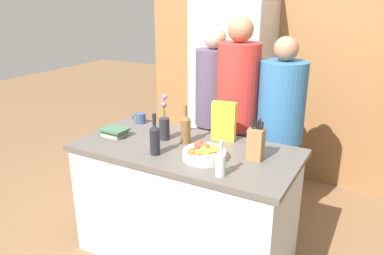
% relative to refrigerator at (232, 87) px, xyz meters
% --- Properties ---
extents(ground_plane, '(14.00, 14.00, 0.00)m').
position_rel_refrigerator_xyz_m(ground_plane, '(0.24, -1.41, -1.01)').
color(ground_plane, brown).
extents(kitchen_island, '(1.60, 0.78, 0.89)m').
position_rel_refrigerator_xyz_m(kitchen_island, '(0.24, -1.41, -0.57)').
color(kitchen_island, silver).
rests_on(kitchen_island, ground_plane).
extents(back_wall_wood, '(2.80, 0.12, 2.60)m').
position_rel_refrigerator_xyz_m(back_wall_wood, '(0.24, 0.36, 0.29)').
color(back_wall_wood, olive).
rests_on(back_wall_wood, ground_plane).
extents(refrigerator, '(0.73, 0.62, 2.03)m').
position_rel_refrigerator_xyz_m(refrigerator, '(0.00, 0.00, 0.00)').
color(refrigerator, '#B7B7BC').
rests_on(refrigerator, ground_plane).
extents(fruit_bowl, '(0.29, 0.29, 0.10)m').
position_rel_refrigerator_xyz_m(fruit_bowl, '(0.45, -1.52, -0.09)').
color(fruit_bowl, silver).
rests_on(fruit_bowl, kitchen_island).
extents(knife_block, '(0.10, 0.09, 0.28)m').
position_rel_refrigerator_xyz_m(knife_block, '(0.75, -1.36, -0.02)').
color(knife_block, olive).
rests_on(knife_block, kitchen_island).
extents(flower_vase, '(0.08, 0.08, 0.35)m').
position_rel_refrigerator_xyz_m(flower_vase, '(0.03, -1.35, -0.01)').
color(flower_vase, '#232328').
rests_on(flower_vase, kitchen_island).
extents(cereal_box, '(0.18, 0.08, 0.29)m').
position_rel_refrigerator_xyz_m(cereal_box, '(0.41, -1.14, 0.02)').
color(cereal_box, yellow).
rests_on(cereal_box, kitchen_island).
extents(coffee_mug, '(0.12, 0.09, 0.09)m').
position_rel_refrigerator_xyz_m(coffee_mug, '(-0.36, -1.12, -0.08)').
color(coffee_mug, '#334770').
rests_on(coffee_mug, kitchen_island).
extents(book_stack, '(0.20, 0.15, 0.06)m').
position_rel_refrigerator_xyz_m(book_stack, '(-0.35, -1.47, -0.09)').
color(book_stack, '#B7A88E').
rests_on(book_stack, kitchen_island).
extents(bottle_oil, '(0.06, 0.06, 0.22)m').
position_rel_refrigerator_xyz_m(bottle_oil, '(0.65, -1.69, -0.04)').
color(bottle_oil, '#B2BCC1').
rests_on(bottle_oil, kitchen_island).
extents(bottle_vinegar, '(0.07, 0.07, 0.29)m').
position_rel_refrigerator_xyz_m(bottle_vinegar, '(0.20, -1.33, -0.01)').
color(bottle_vinegar, brown).
rests_on(bottle_vinegar, kitchen_island).
extents(bottle_wine, '(0.07, 0.07, 0.29)m').
position_rel_refrigerator_xyz_m(bottle_wine, '(0.12, -1.61, -0.01)').
color(bottle_wine, black).
rests_on(bottle_wine, kitchen_island).
extents(person_at_sink, '(0.32, 0.32, 1.67)m').
position_rel_refrigerator_xyz_m(person_at_sink, '(0.08, -0.63, -0.07)').
color(person_at_sink, '#383842').
rests_on(person_at_sink, ground_plane).
extents(person_in_blue, '(0.35, 0.35, 1.76)m').
position_rel_refrigerator_xyz_m(person_in_blue, '(0.36, -0.73, -0.02)').
color(person_in_blue, '#383842').
rests_on(person_in_blue, ground_plane).
extents(person_in_red_tee, '(0.37, 0.37, 1.62)m').
position_rel_refrigerator_xyz_m(person_in_red_tee, '(0.71, -0.68, -0.11)').
color(person_in_red_tee, '#383842').
rests_on(person_in_red_tee, ground_plane).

